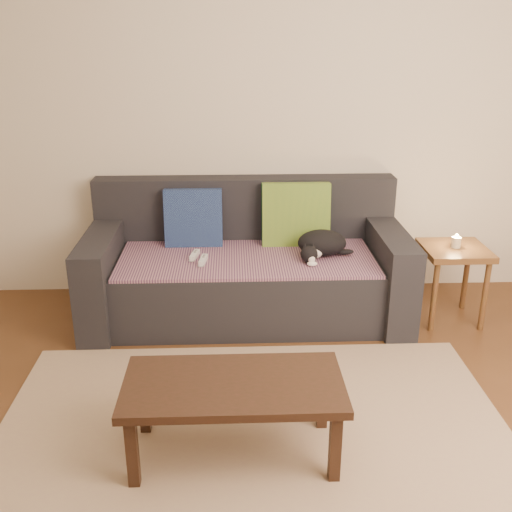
# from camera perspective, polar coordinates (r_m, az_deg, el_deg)

# --- Properties ---
(ground) EXTENTS (4.50, 4.50, 0.00)m
(ground) POSITION_cam_1_polar(r_m,az_deg,el_deg) (2.85, -0.04, -19.27)
(ground) COLOR brown
(ground) RESTS_ON ground
(back_wall) EXTENTS (4.50, 0.04, 2.60)m
(back_wall) POSITION_cam_1_polar(r_m,az_deg,el_deg) (4.22, -1.15, 13.51)
(back_wall) COLOR beige
(back_wall) RESTS_ON ground
(sofa) EXTENTS (2.10, 0.94, 0.87)m
(sofa) POSITION_cam_1_polar(r_m,az_deg,el_deg) (4.05, -0.92, -1.32)
(sofa) COLOR #232328
(sofa) RESTS_ON ground
(throw_blanket) EXTENTS (1.66, 0.74, 0.02)m
(throw_blanket) POSITION_cam_1_polar(r_m,az_deg,el_deg) (3.92, -0.89, -0.19)
(throw_blanket) COLOR #3F2547
(throw_blanket) RESTS_ON sofa
(cushion_navy) EXTENTS (0.39, 0.14, 0.40)m
(cushion_navy) POSITION_cam_1_polar(r_m,az_deg,el_deg) (4.11, -5.98, 3.64)
(cushion_navy) COLOR #0F1741
(cushion_navy) RESTS_ON throw_blanket
(cushion_green) EXTENTS (0.46, 0.17, 0.47)m
(cushion_green) POSITION_cam_1_polar(r_m,az_deg,el_deg) (4.12, 3.80, 3.77)
(cushion_green) COLOR #0C4E2E
(cushion_green) RESTS_ON throw_blanket
(cat) EXTENTS (0.40, 0.38, 0.17)m
(cat) POSITION_cam_1_polar(r_m,az_deg,el_deg) (3.93, 6.22, 1.15)
(cat) COLOR black
(cat) RESTS_ON throw_blanket
(wii_remote_a) EXTENTS (0.06, 0.15, 0.03)m
(wii_remote_a) POSITION_cam_1_polar(r_m,az_deg,el_deg) (3.92, -5.86, 0.10)
(wii_remote_a) COLOR white
(wii_remote_a) RESTS_ON throw_blanket
(wii_remote_b) EXTENTS (0.06, 0.15, 0.03)m
(wii_remote_b) POSITION_cam_1_polar(r_m,az_deg,el_deg) (3.84, -5.04, -0.37)
(wii_remote_b) COLOR white
(wii_remote_b) RESTS_ON throw_blanket
(side_table) EXTENTS (0.41, 0.41, 0.51)m
(side_table) POSITION_cam_1_polar(r_m,az_deg,el_deg) (4.11, 18.32, -0.39)
(side_table) COLOR brown
(side_table) RESTS_ON ground
(candle) EXTENTS (0.06, 0.06, 0.09)m
(candle) POSITION_cam_1_polar(r_m,az_deg,el_deg) (4.07, 18.52, 1.28)
(candle) COLOR beige
(candle) RESTS_ON side_table
(rug) EXTENTS (2.50, 1.80, 0.01)m
(rug) POSITION_cam_1_polar(r_m,az_deg,el_deg) (2.97, -0.16, -17.31)
(rug) COLOR gray
(rug) RESTS_ON ground
(coffee_table) EXTENTS (0.97, 0.49, 0.39)m
(coffee_table) POSITION_cam_1_polar(r_m,az_deg,el_deg) (2.71, -2.15, -12.78)
(coffee_table) COLOR #311A13
(coffee_table) RESTS_ON rug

